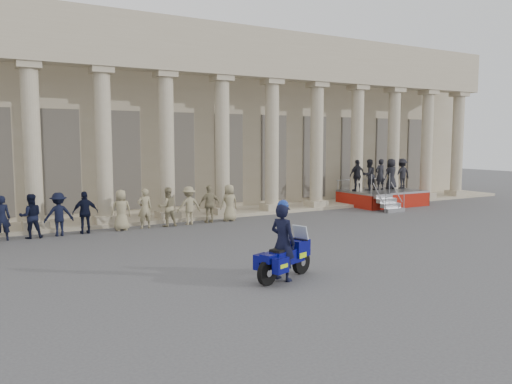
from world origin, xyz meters
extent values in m
plane|color=#464648|center=(0.00, 0.00, 0.00)|extent=(90.00, 90.00, 0.00)
cube|color=tan|center=(0.00, 15.00, 4.50)|extent=(40.00, 10.00, 9.00)
cube|color=tan|center=(0.00, 8.80, 0.07)|extent=(40.00, 2.60, 0.15)
cube|color=tan|center=(0.00, 8.00, 6.79)|extent=(35.80, 1.00, 1.00)
cube|color=tan|center=(0.00, 8.00, 7.89)|extent=(35.80, 1.00, 1.20)
cube|color=tan|center=(-6.50, 8.00, 0.30)|extent=(0.90, 0.90, 0.30)
cylinder|color=tan|center=(-6.50, 8.00, 3.25)|extent=(0.64, 0.64, 5.60)
cube|color=tan|center=(-6.50, 8.00, 6.17)|extent=(0.85, 0.85, 0.24)
cube|color=tan|center=(-3.90, 8.00, 0.30)|extent=(0.90, 0.90, 0.30)
cylinder|color=tan|center=(-3.90, 8.00, 3.25)|extent=(0.64, 0.64, 5.60)
cube|color=tan|center=(-3.90, 8.00, 6.17)|extent=(0.85, 0.85, 0.24)
cube|color=tan|center=(-1.30, 8.00, 0.30)|extent=(0.90, 0.90, 0.30)
cylinder|color=tan|center=(-1.30, 8.00, 3.25)|extent=(0.64, 0.64, 5.60)
cube|color=tan|center=(-1.30, 8.00, 6.17)|extent=(0.85, 0.85, 0.24)
cube|color=tan|center=(1.30, 8.00, 0.30)|extent=(0.90, 0.90, 0.30)
cylinder|color=tan|center=(1.30, 8.00, 3.25)|extent=(0.64, 0.64, 5.60)
cube|color=tan|center=(1.30, 8.00, 6.17)|extent=(0.85, 0.85, 0.24)
cube|color=tan|center=(3.90, 8.00, 0.30)|extent=(0.90, 0.90, 0.30)
cylinder|color=tan|center=(3.90, 8.00, 3.25)|extent=(0.64, 0.64, 5.60)
cube|color=tan|center=(3.90, 8.00, 6.17)|extent=(0.85, 0.85, 0.24)
cube|color=tan|center=(6.50, 8.00, 0.30)|extent=(0.90, 0.90, 0.30)
cylinder|color=tan|center=(6.50, 8.00, 3.25)|extent=(0.64, 0.64, 5.60)
cube|color=tan|center=(6.50, 8.00, 6.17)|extent=(0.85, 0.85, 0.24)
cube|color=tan|center=(9.10, 8.00, 0.30)|extent=(0.90, 0.90, 0.30)
cylinder|color=tan|center=(9.10, 8.00, 3.25)|extent=(0.64, 0.64, 5.60)
cube|color=tan|center=(9.10, 8.00, 6.17)|extent=(0.85, 0.85, 0.24)
cube|color=tan|center=(11.70, 8.00, 0.30)|extent=(0.90, 0.90, 0.30)
cylinder|color=tan|center=(11.70, 8.00, 3.25)|extent=(0.64, 0.64, 5.60)
cube|color=tan|center=(11.70, 8.00, 6.17)|extent=(0.85, 0.85, 0.24)
cube|color=tan|center=(14.30, 8.00, 0.30)|extent=(0.90, 0.90, 0.30)
cylinder|color=tan|center=(14.30, 8.00, 3.25)|extent=(0.64, 0.64, 5.60)
cube|color=tan|center=(14.30, 8.00, 6.17)|extent=(0.85, 0.85, 0.24)
cube|color=tan|center=(16.90, 8.00, 0.30)|extent=(0.90, 0.90, 0.30)
cylinder|color=tan|center=(16.90, 8.00, 3.25)|extent=(0.64, 0.64, 5.60)
cube|color=tan|center=(16.90, 8.00, 6.17)|extent=(0.85, 0.85, 0.24)
cube|color=black|center=(-5.20, 10.02, 2.55)|extent=(1.30, 0.12, 4.20)
cube|color=black|center=(-2.60, 10.02, 2.55)|extent=(1.30, 0.12, 4.20)
cube|color=black|center=(0.00, 10.02, 2.55)|extent=(1.30, 0.12, 4.20)
cube|color=black|center=(2.60, 10.02, 2.55)|extent=(1.30, 0.12, 4.20)
cube|color=black|center=(5.20, 10.02, 2.55)|extent=(1.30, 0.12, 4.20)
cube|color=black|center=(7.80, 10.02, 2.55)|extent=(1.30, 0.12, 4.20)
cube|color=black|center=(10.40, 10.02, 2.55)|extent=(1.30, 0.12, 4.20)
cube|color=black|center=(13.00, 10.02, 2.55)|extent=(1.30, 0.12, 4.20)
cube|color=black|center=(15.60, 10.02, 2.55)|extent=(1.30, 0.12, 4.20)
imported|color=black|center=(-7.68, 6.79, 0.79)|extent=(0.57, 0.38, 1.57)
imported|color=black|center=(-6.75, 6.79, 0.79)|extent=(0.77, 0.60, 1.57)
imported|color=black|center=(-5.83, 6.79, 0.79)|extent=(1.02, 0.58, 1.57)
imported|color=black|center=(-4.91, 6.79, 0.79)|extent=(0.92, 0.38, 1.57)
imported|color=gray|center=(-3.58, 6.79, 0.79)|extent=(0.77, 0.50, 1.57)
imported|color=gray|center=(-2.66, 6.79, 0.79)|extent=(0.57, 0.38, 1.57)
imported|color=gray|center=(-1.74, 6.79, 0.79)|extent=(0.77, 0.60, 1.57)
imported|color=gray|center=(-0.81, 6.79, 0.79)|extent=(1.02, 0.58, 1.57)
imported|color=gray|center=(0.11, 6.79, 0.79)|extent=(0.92, 0.38, 1.57)
imported|color=gray|center=(1.03, 6.79, 0.79)|extent=(0.77, 0.50, 1.57)
cube|color=gray|center=(10.56, 7.56, 0.76)|extent=(4.02, 2.87, 0.10)
cube|color=maroon|center=(10.56, 6.15, 0.36)|extent=(4.02, 0.04, 0.71)
cube|color=maroon|center=(8.57, 7.56, 0.36)|extent=(0.04, 2.87, 0.71)
cube|color=maroon|center=(12.55, 7.56, 0.36)|extent=(0.04, 2.87, 0.71)
cube|color=gray|center=(9.15, 5.23, 0.10)|extent=(1.10, 0.28, 0.20)
cube|color=gray|center=(9.15, 5.51, 0.30)|extent=(1.10, 0.28, 0.20)
cube|color=gray|center=(9.15, 5.79, 0.51)|extent=(1.10, 0.28, 0.20)
cube|color=gray|center=(9.15, 6.07, 0.71)|extent=(1.10, 0.28, 0.20)
cylinder|color=gray|center=(10.56, 8.95, 1.31)|extent=(4.02, 0.04, 0.04)
imported|color=black|center=(8.96, 7.76, 1.64)|extent=(0.97, 0.40, 1.65)
imported|color=black|center=(9.76, 7.76, 1.64)|extent=(0.80, 0.62, 1.65)
imported|color=black|center=(10.56, 7.76, 1.64)|extent=(0.60, 0.39, 1.65)
imported|color=black|center=(11.36, 7.76, 1.64)|extent=(0.81, 0.52, 1.65)
imported|color=black|center=(12.16, 7.76, 1.64)|extent=(1.07, 0.61, 1.65)
cylinder|color=black|center=(-1.15, -1.80, 0.30)|extent=(0.62, 0.33, 0.61)
cylinder|color=black|center=(-2.45, -2.27, 0.30)|extent=(0.62, 0.33, 0.61)
cube|color=#090B68|center=(-1.76, -2.02, 0.57)|extent=(1.13, 0.72, 0.35)
cube|color=#090B68|center=(-1.32, -1.86, 0.72)|extent=(0.64, 0.62, 0.41)
cube|color=silver|center=(-1.32, -1.86, 0.51)|extent=(0.28, 0.33, 0.11)
cube|color=#B2BFCC|center=(-1.18, -1.81, 1.03)|extent=(0.32, 0.46, 0.49)
cube|color=black|center=(-1.93, -2.08, 0.76)|extent=(0.67, 0.50, 0.09)
cube|color=#090B68|center=(-2.41, -2.25, 0.64)|extent=(0.41, 0.40, 0.20)
cube|color=#090B68|center=(-2.22, -2.50, 0.51)|extent=(0.46, 0.33, 0.37)
cube|color=#B9E90C|center=(-2.22, -2.50, 0.51)|extent=(0.33, 0.30, 0.09)
cube|color=#090B68|center=(-2.42, -1.94, 0.51)|extent=(0.46, 0.33, 0.37)
cube|color=#B9E90C|center=(-2.42, -1.94, 0.51)|extent=(0.33, 0.30, 0.09)
cylinder|color=silver|center=(-2.26, -1.97, 0.28)|extent=(0.55, 0.27, 0.09)
cylinder|color=black|center=(-1.32, -1.86, 0.94)|extent=(0.25, 0.62, 0.03)
imported|color=black|center=(-1.89, -2.06, 0.95)|extent=(0.67, 0.81, 1.91)
sphere|color=navy|center=(-1.89, -2.06, 1.86)|extent=(0.28, 0.28, 0.28)
camera|label=1|loc=(-8.37, -12.22, 3.42)|focal=35.00mm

